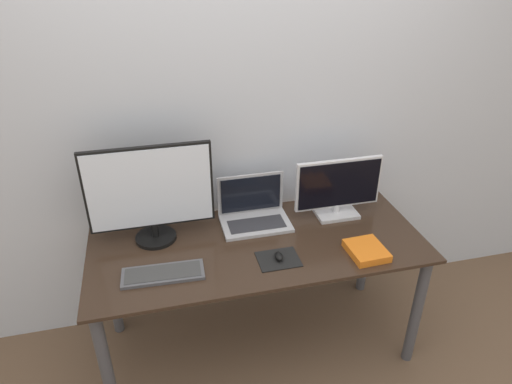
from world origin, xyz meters
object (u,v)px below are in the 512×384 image
object	(u,v)px
monitor_left	(150,193)
monitor_right	(338,189)
mouse	(279,256)
laptop	(254,211)
book	(366,251)
keyboard	(163,274)

from	to	relation	value
monitor_left	monitor_right	size ratio (longest dim) A/B	1.28
mouse	monitor_right	bearing A→B (deg)	37.08
monitor_right	laptop	world-z (taller)	monitor_right
mouse	book	world-z (taller)	same
keyboard	monitor_left	bearing A→B (deg)	93.05
monitor_left	keyboard	world-z (taller)	monitor_left
book	mouse	bearing A→B (deg)	172.70
monitor_left	book	bearing A→B (deg)	-20.79
monitor_left	book	size ratio (longest dim) A/B	3.02
monitor_right	book	xyz separation A→B (m)	(0.00, -0.38, -0.15)
monitor_left	laptop	distance (m)	0.58
keyboard	mouse	world-z (taller)	mouse
keyboard	book	bearing A→B (deg)	-4.20
keyboard	monitor_right	bearing A→B (deg)	17.41
monitor_left	mouse	size ratio (longest dim) A/B	9.39
monitor_right	mouse	size ratio (longest dim) A/B	7.35
keyboard	mouse	bearing A→B (deg)	-1.76
mouse	book	distance (m)	0.44
monitor_right	keyboard	xyz separation A→B (m)	(-0.98, -0.31, -0.16)
monitor_left	monitor_right	distance (m)	1.00
monitor_left	monitor_right	bearing A→B (deg)	-0.00
monitor_right	book	world-z (taller)	monitor_right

